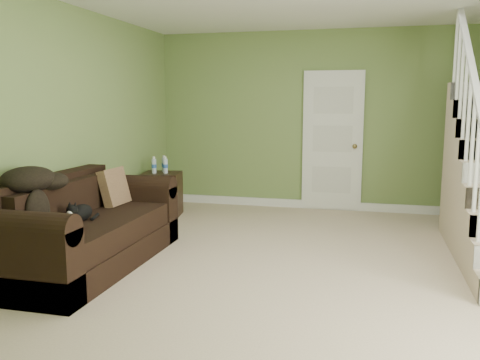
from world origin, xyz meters
The scene contains 13 objects.
floor centered at (0.00, 0.00, 0.00)m, with size 5.00×5.50×0.01m, color tan.
wall_back centered at (0.00, 2.75, 1.30)m, with size 5.00×0.04×2.60m, color olive.
wall_front centered at (0.00, -2.75, 1.30)m, with size 5.00×0.04×2.60m, color olive.
wall_left centered at (-2.50, 0.00, 1.30)m, with size 0.04×5.50×2.60m, color olive.
baseboard_back centered at (0.00, 2.72, 0.06)m, with size 5.00×0.04×0.12m, color white.
baseboard_left centered at (-2.47, 0.00, 0.06)m, with size 0.04×5.50×0.12m, color white.
door centered at (0.10, 2.71, 1.01)m, with size 0.86×0.12×2.02m.
sofa centered at (-2.02, -0.50, 0.34)m, with size 0.96×2.22×0.88m.
side_table centered at (-2.16, 1.72, 0.31)m, with size 0.59×0.59×0.83m.
cat centered at (-1.97, -0.65, 0.56)m, with size 0.20×0.43×0.21m.
banana centered at (-1.79, -1.07, 0.50)m, with size 0.05×0.16×0.05m, color yellow.
throw_pillow centered at (-2.04, 0.15, 0.67)m, with size 0.10×0.40×0.40m, color #47311C.
throw_blanket centered at (-2.25, -0.98, 0.91)m, with size 0.41×0.55×0.23m, color black.
Camera 1 is at (0.62, -4.75, 1.58)m, focal length 38.00 mm.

